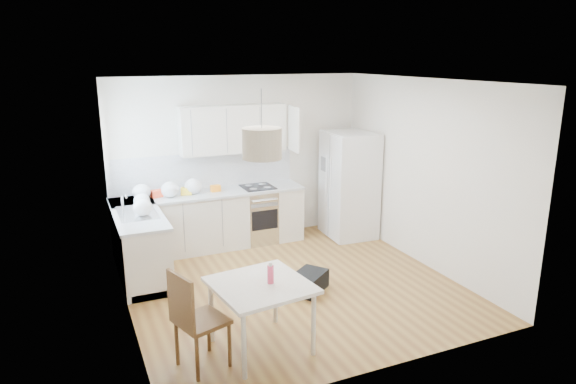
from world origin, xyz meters
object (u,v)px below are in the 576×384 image
at_px(dining_chair, 202,318).
at_px(gym_bag, 309,282).
at_px(dining_table, 261,291).
at_px(refrigerator, 350,184).

bearing_deg(dining_chair, gym_bag, 14.50).
distance_m(dining_table, gym_bag, 1.56).
relative_size(dining_chair, gym_bag, 1.95).
height_order(dining_table, gym_bag, dining_table).
bearing_deg(refrigerator, dining_chair, -136.53).
xyz_separation_m(dining_table, dining_chair, (-0.64, -0.07, -0.14)).
xyz_separation_m(refrigerator, dining_table, (-2.65, -2.74, -0.23)).
bearing_deg(dining_table, dining_chair, 178.97).
bearing_deg(refrigerator, dining_table, -131.05).
height_order(refrigerator, dining_chair, refrigerator).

